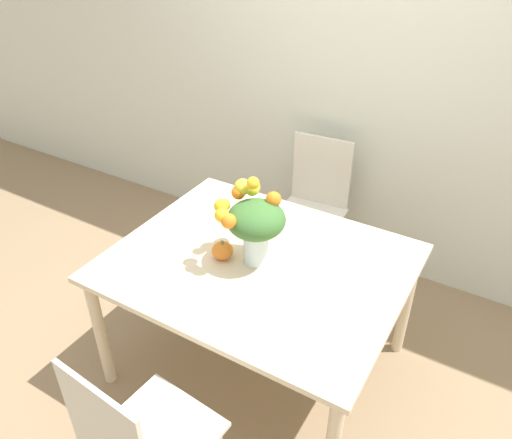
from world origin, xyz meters
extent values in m
plane|color=#8E7556|center=(0.00, 0.00, 0.00)|extent=(12.00, 12.00, 0.00)
cube|color=silver|center=(0.00, 1.27, 1.35)|extent=(8.00, 0.06, 2.70)
cube|color=beige|center=(0.00, 0.00, 0.72)|extent=(1.40, 1.14, 0.03)
cylinder|color=beige|center=(-0.64, -0.51, 0.35)|extent=(0.06, 0.06, 0.71)
cylinder|color=beige|center=(-0.64, 0.51, 0.35)|extent=(0.06, 0.06, 0.71)
cylinder|color=beige|center=(0.64, 0.51, 0.35)|extent=(0.06, 0.06, 0.71)
cylinder|color=silver|center=(-0.01, -0.01, 0.83)|extent=(0.12, 0.12, 0.19)
cylinder|color=silver|center=(-0.01, -0.01, 0.77)|extent=(0.11, 0.11, 0.07)
cylinder|color=#38662D|center=(0.01, -0.01, 0.87)|extent=(0.00, 0.01, 0.24)
cylinder|color=#38662D|center=(0.00, 0.01, 0.87)|extent=(0.01, 0.00, 0.24)
cylinder|color=#38662D|center=(-0.03, 0.01, 0.87)|extent=(0.00, 0.01, 0.24)
cylinder|color=#38662D|center=(-0.03, -0.02, 0.87)|extent=(0.01, 0.00, 0.24)
cylinder|color=#38662D|center=(0.00, -0.03, 0.87)|extent=(0.00, 0.01, 0.24)
ellipsoid|color=#38662D|center=(-0.01, -0.01, 0.98)|extent=(0.28, 0.28, 0.17)
sphere|color=yellow|center=(-0.11, -0.14, 1.04)|extent=(0.07, 0.07, 0.07)
sphere|color=#AD9E33|center=(-0.10, 0.12, 1.06)|extent=(0.07, 0.07, 0.07)
sphere|color=orange|center=(0.03, 0.08, 1.06)|extent=(0.07, 0.07, 0.07)
sphere|color=orange|center=(-0.07, -0.14, 1.02)|extent=(0.07, 0.07, 0.07)
sphere|color=orange|center=(-0.14, 0.04, 1.06)|extent=(0.07, 0.07, 0.07)
sphere|color=yellow|center=(-0.10, 0.11, 1.06)|extent=(0.07, 0.07, 0.07)
sphere|color=yellow|center=(-0.18, -0.02, 1.01)|extent=(0.06, 0.06, 0.06)
sphere|color=yellow|center=(-0.14, -0.10, 1.06)|extent=(0.07, 0.07, 0.07)
sphere|color=yellow|center=(-0.06, 0.04, 1.13)|extent=(0.06, 0.06, 0.06)
sphere|color=yellow|center=(-0.12, 0.06, 1.09)|extent=(0.08, 0.08, 0.08)
ellipsoid|color=orange|center=(-0.16, -0.07, 0.78)|extent=(0.11, 0.11, 0.09)
cylinder|color=brown|center=(-0.16, -0.07, 0.83)|extent=(0.01, 0.01, 0.02)
cube|color=silver|center=(-0.14, 0.87, 0.46)|extent=(0.45, 0.45, 0.02)
cylinder|color=silver|center=(-0.29, 0.69, 0.22)|extent=(0.04, 0.04, 0.45)
cylinder|color=silver|center=(0.05, 0.72, 0.22)|extent=(0.04, 0.04, 0.45)
cylinder|color=silver|center=(-0.32, 1.03, 0.22)|extent=(0.04, 0.04, 0.45)
cylinder|color=silver|center=(0.02, 1.06, 0.22)|extent=(0.04, 0.04, 0.45)
cube|color=silver|center=(-0.15, 1.07, 0.71)|extent=(0.40, 0.05, 0.48)
cube|color=silver|center=(0.04, -0.85, 0.46)|extent=(0.45, 0.45, 0.02)
cylinder|color=silver|center=(-0.12, -0.67, 0.22)|extent=(0.04, 0.04, 0.45)
cube|color=silver|center=(0.02, -1.06, 0.71)|extent=(0.40, 0.05, 0.48)
camera|label=1|loc=(0.98, -1.66, 2.24)|focal=35.00mm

